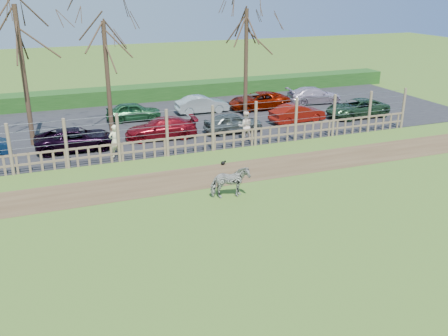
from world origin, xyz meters
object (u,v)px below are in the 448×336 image
object	(u,v)px
zebra	(230,183)
car_3	(161,128)
car_4	(233,123)
car_11	(202,104)
car_2	(76,139)
car_12	(259,101)
tree_right	(246,37)
crow	(223,163)
car_13	(314,95)
tree_mid	(105,51)
visitor_b	(245,126)
visitor_a	(115,141)
tree_left	(19,42)
car_6	(357,108)
car_5	(297,113)
car_10	(134,111)

from	to	relation	value
zebra	car_3	bearing A→B (deg)	9.71
car_4	car_11	bearing A→B (deg)	1.43
car_2	car_12	distance (m)	13.96
tree_right	crow	distance (m)	10.89
car_2	car_13	bearing A→B (deg)	-72.52
car_2	car_12	bearing A→B (deg)	-67.96
tree_mid	car_2	world-z (taller)	tree_mid
visitor_b	car_2	bearing A→B (deg)	4.66
car_2	car_3	world-z (taller)	same
visitor_a	tree_left	bearing A→B (deg)	-59.88
tree_right	visitor_a	world-z (taller)	tree_right
visitor_b	car_4	size ratio (longest dim) A/B	0.49
tree_mid	car_13	xyz separation A→B (m)	(15.39, 2.30, -4.23)
tree_mid	car_13	world-z (taller)	tree_mid
car_6	car_11	size ratio (longest dim) A/B	1.19
car_2	car_3	bearing A→B (deg)	-83.86
car_3	car_4	size ratio (longest dim) A/B	1.17
car_11	car_4	bearing A→B (deg)	-177.41
car_2	car_13	distance (m)	18.42
tree_right	car_3	xyz separation A→B (m)	(-6.55, -2.90, -4.60)
car_4	car_13	xyz separation A→B (m)	(8.60, 5.05, 0.00)
tree_right	zebra	bearing A→B (deg)	-116.21
car_2	car_11	distance (m)	10.34
tree_mid	visitor_a	size ratio (longest dim) A/B	3.96
tree_mid	visitor_b	distance (m)	9.10
crow	car_13	size ratio (longest dim) A/B	0.07
visitor_a	car_13	xyz separation A→B (m)	(15.97, 7.09, -0.26)
car_5	tree_left	bearing A→B (deg)	81.02
crow	car_10	size ratio (longest dim) A/B	0.08
tree_left	car_12	xyz separation A→B (m)	(15.25, 3.12, -4.98)
car_11	car_12	xyz separation A→B (m)	(4.16, -0.34, 0.00)
car_4	car_12	world-z (taller)	same
visitor_b	car_10	bearing A→B (deg)	-37.77
tree_mid	car_6	distance (m)	16.61
car_10	car_4	bearing A→B (deg)	-129.00
car_3	tree_left	bearing A→B (deg)	-96.43
tree_right	visitor_a	xyz separation A→B (m)	(-9.57, -5.30, -4.34)
car_6	car_10	distance (m)	14.81
tree_right	car_4	world-z (taller)	tree_right
crow	car_2	size ratio (longest dim) A/B	0.06
zebra	visitor_b	world-z (taller)	visitor_b
tree_left	tree_mid	size ratio (longest dim) A/B	1.15
visitor_b	car_2	size ratio (longest dim) A/B	0.40
car_4	car_10	xyz separation A→B (m)	(-5.00, 4.93, 0.00)
tree_mid	car_6	world-z (taller)	tree_mid
car_2	car_5	world-z (taller)	same
car_5	car_11	world-z (taller)	same
tree_right	car_13	world-z (taller)	tree_right
tree_right	car_6	xyz separation A→B (m)	(6.89, -2.85, -4.60)
visitor_a	car_10	bearing A→B (deg)	-124.61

